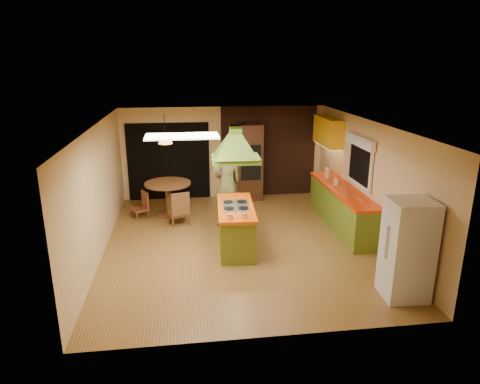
{
  "coord_description": "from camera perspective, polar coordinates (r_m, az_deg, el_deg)",
  "views": [
    {
      "loc": [
        -1.07,
        -8.23,
        3.68
      ],
      "look_at": [
        0.01,
        -0.12,
        1.15
      ],
      "focal_mm": 32.0,
      "sensor_mm": 36.0,
      "label": 1
    }
  ],
  "objects": [
    {
      "name": "ground",
      "position": [
        9.08,
        -0.13,
        -6.73
      ],
      "size": [
        6.5,
        6.5,
        0.0
      ],
      "primitive_type": "plane",
      "color": "olive",
      "rests_on": "ground"
    },
    {
      "name": "window_right",
      "position": [
        9.61,
        15.75,
        5.07
      ],
      "size": [
        0.12,
        1.35,
        1.06
      ],
      "color": "black",
      "rests_on": "room_walls"
    },
    {
      "name": "range_hood",
      "position": [
        8.2,
        -0.61,
        7.16
      ],
      "size": [
        0.94,
        0.7,
        0.78
      ],
      "rotation": [
        0.0,
        0.0,
        -0.04
      ],
      "color": "#54761D",
      "rests_on": "ceiling_plane"
    },
    {
      "name": "man",
      "position": [
        9.68,
        -1.77,
        1.08
      ],
      "size": [
        0.85,
        0.72,
        2.0
      ],
      "primitive_type": "imported",
      "rotation": [
        0.0,
        0.0,
        3.52
      ],
      "color": "brown",
      "rests_on": "ground"
    },
    {
      "name": "chair_left",
      "position": [
        10.65,
        -13.28,
        -1.68
      ],
      "size": [
        0.48,
        0.48,
        0.64
      ],
      "primitive_type": null,
      "rotation": [
        0.0,
        0.0,
        -1.06
      ],
      "color": "brown",
      "rests_on": "ground"
    },
    {
      "name": "kitchen_island",
      "position": [
        8.7,
        -0.57,
        -4.62
      ],
      "size": [
        0.83,
        1.82,
        0.91
      ],
      "rotation": [
        0.0,
        0.0,
        -0.06
      ],
      "color": "olive",
      "rests_on": "ground"
    },
    {
      "name": "room_walls",
      "position": [
        8.65,
        -0.14,
        0.86
      ],
      "size": [
        5.5,
        6.5,
        6.5
      ],
      "color": "beige",
      "rests_on": "ground"
    },
    {
      "name": "pendant_lamp",
      "position": [
        10.31,
        -9.93,
        6.97
      ],
      "size": [
        0.44,
        0.44,
        0.22
      ],
      "primitive_type": "cone",
      "rotation": [
        0.0,
        0.0,
        0.42
      ],
      "color": "#FF9E3F",
      "rests_on": "ceiling_plane"
    },
    {
      "name": "canister_large",
      "position": [
        10.68,
        11.68,
        2.5
      ],
      "size": [
        0.19,
        0.19,
        0.24
      ],
      "primitive_type": "cylinder",
      "rotation": [
        0.0,
        0.0,
        -0.2
      ],
      "color": "beige",
      "rests_on": "right_counter"
    },
    {
      "name": "upper_cabinets",
      "position": [
        11.19,
        11.65,
        7.92
      ],
      "size": [
        0.34,
        1.4,
        0.7
      ],
      "primitive_type": "cube",
      "color": "yellow",
      "rests_on": "room_walls"
    },
    {
      "name": "right_counter",
      "position": [
        10.04,
        13.42,
        -2.01
      ],
      "size": [
        0.62,
        3.05,
        0.92
      ],
      "color": "olive",
      "rests_on": "ground"
    },
    {
      "name": "fluor_panel",
      "position": [
        7.14,
        -7.74,
        7.38
      ],
      "size": [
        1.2,
        0.6,
        0.03
      ],
      "primitive_type": "cube",
      "color": "white",
      "rests_on": "ceiling_plane"
    },
    {
      "name": "brick_panel",
      "position": [
        11.95,
        3.82,
        5.39
      ],
      "size": [
        2.64,
        0.03,
        2.5
      ],
      "primitive_type": "cube",
      "color": "#381E14",
      "rests_on": "ground"
    },
    {
      "name": "ceiling_plane",
      "position": [
        8.39,
        -0.14,
        9.08
      ],
      "size": [
        6.5,
        6.5,
        0.0
      ],
      "primitive_type": "plane",
      "rotation": [
        3.14,
        0.0,
        0.0
      ],
      "color": "silver",
      "rests_on": "room_walls"
    },
    {
      "name": "refrigerator",
      "position": [
        7.3,
        21.41,
        -7.15
      ],
      "size": [
        0.7,
        0.67,
        1.64
      ],
      "primitive_type": "cube",
      "rotation": [
        0.0,
        0.0,
        -0.05
      ],
      "color": "silver",
      "rests_on": "ground"
    },
    {
      "name": "nook_opening",
      "position": [
        11.77,
        -9.48,
        4.02
      ],
      "size": [
        2.2,
        0.03,
        2.1
      ],
      "primitive_type": "cube",
      "color": "black",
      "rests_on": "ground"
    },
    {
      "name": "canister_medium",
      "position": [
        10.67,
        11.69,
        2.29
      ],
      "size": [
        0.16,
        0.16,
        0.17
      ],
      "primitive_type": "cylinder",
      "rotation": [
        0.0,
        0.0,
        -0.43
      ],
      "color": "beige",
      "rests_on": "right_counter"
    },
    {
      "name": "canister_small",
      "position": [
        10.12,
        12.79,
        1.37
      ],
      "size": [
        0.15,
        0.15,
        0.16
      ],
      "primitive_type": "cylinder",
      "rotation": [
        0.0,
        0.0,
        -0.35
      ],
      "color": "#F3E7C3",
      "rests_on": "right_counter"
    },
    {
      "name": "dining_table",
      "position": [
        10.62,
        -9.57,
        -0.01
      ],
      "size": [
        1.12,
        1.12,
        0.83
      ],
      "rotation": [
        0.0,
        0.0,
        -0.2
      ],
      "color": "brown",
      "rests_on": "ground"
    },
    {
      "name": "chair_near",
      "position": [
        10.05,
        -8.2,
        -2.03
      ],
      "size": [
        0.54,
        0.54,
        0.81
      ],
      "primitive_type": null,
      "rotation": [
        0.0,
        0.0,
        3.4
      ],
      "color": "brown",
      "rests_on": "ground"
    },
    {
      "name": "wall_oven",
      "position": [
        11.62,
        1.23,
        4.0
      ],
      "size": [
        0.68,
        0.6,
        2.07
      ],
      "rotation": [
        0.0,
        0.0,
        -0.0
      ],
      "color": "#4E2B19",
      "rests_on": "ground"
    }
  ]
}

